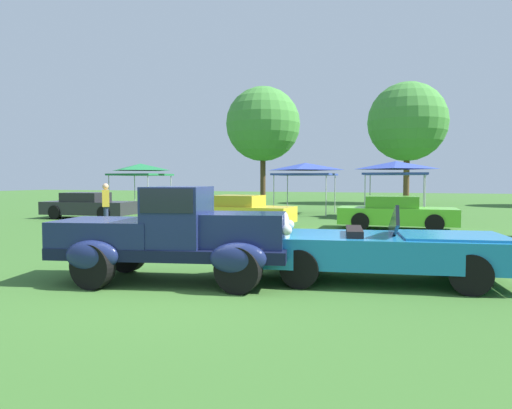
# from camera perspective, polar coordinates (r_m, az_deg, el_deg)

# --- Properties ---
(ground_plane) EXTENTS (120.00, 120.00, 0.00)m
(ground_plane) POSITION_cam_1_polar(r_m,az_deg,el_deg) (8.00, -10.23, -10.10)
(ground_plane) COLOR #386628
(feature_pickup_truck) EXTENTS (4.35, 2.47, 1.70)m
(feature_pickup_truck) POSITION_cam_1_polar(r_m,az_deg,el_deg) (8.31, -10.04, -3.57)
(feature_pickup_truck) COLOR black
(feature_pickup_truck) RESTS_ON ground_plane
(neighbor_convertible) EXTENTS (4.63, 2.34, 1.40)m
(neighbor_convertible) POSITION_cam_1_polar(r_m,az_deg,el_deg) (8.53, 15.76, -5.39)
(neighbor_convertible) COLOR #1E7AB7
(neighbor_convertible) RESTS_ON ground_plane
(show_car_charcoal) EXTENTS (4.36, 2.06, 1.22)m
(show_car_charcoal) POSITION_cam_1_polar(r_m,az_deg,el_deg) (22.93, -20.14, -0.14)
(show_car_charcoal) COLOR #28282D
(show_car_charcoal) RESTS_ON ground_plane
(show_car_yellow) EXTENTS (4.05, 1.91, 1.22)m
(show_car_yellow) POSITION_cam_1_polar(r_m,az_deg,el_deg) (17.73, -1.88, -0.86)
(show_car_yellow) COLOR yellow
(show_car_yellow) RESTS_ON ground_plane
(show_car_lime) EXTENTS (4.21, 1.84, 1.22)m
(show_car_lime) POSITION_cam_1_polar(r_m,az_deg,el_deg) (17.57, 16.97, -1.02)
(show_car_lime) COLOR #60C62D
(show_car_lime) RESTS_ON ground_plane
(spectator_by_row) EXTENTS (0.43, 0.46, 1.69)m
(spectator_by_row) POSITION_cam_1_polar(r_m,az_deg,el_deg) (17.21, -18.17, -0.08)
(spectator_by_row) COLOR #283351
(spectator_by_row) RESTS_ON ground_plane
(canopy_tent_left_field) EXTENTS (2.67, 2.67, 2.71)m
(canopy_tent_left_field) POSITION_cam_1_polar(r_m,az_deg,el_deg) (26.05, -14.16, 4.33)
(canopy_tent_left_field) COLOR #B7B7BC
(canopy_tent_left_field) RESTS_ON ground_plane
(canopy_tent_center_field) EXTENTS (2.99, 2.99, 2.71)m
(canopy_tent_center_field) POSITION_cam_1_polar(r_m,az_deg,el_deg) (24.40, 6.18, 4.49)
(canopy_tent_center_field) COLOR #B7B7BC
(canopy_tent_center_field) RESTS_ON ground_plane
(canopy_tent_right_field) EXTENTS (2.90, 2.90, 2.71)m
(canopy_tent_right_field) POSITION_cam_1_polar(r_m,az_deg,el_deg) (22.95, 17.00, 4.47)
(canopy_tent_right_field) COLOR #B7B7BC
(canopy_tent_right_field) RESTS_ON ground_plane
(treeline_far_left) EXTENTS (6.11, 6.11, 9.46)m
(treeline_far_left) POSITION_cam_1_polar(r_m,az_deg,el_deg) (38.33, 0.87, 9.95)
(treeline_far_left) COLOR #47331E
(treeline_far_left) RESTS_ON ground_plane
(treeline_mid_left) EXTENTS (5.92, 5.92, 9.15)m
(treeline_mid_left) POSITION_cam_1_polar(r_m,az_deg,el_deg) (36.87, 18.30, 9.72)
(treeline_mid_left) COLOR brown
(treeline_mid_left) RESTS_ON ground_plane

